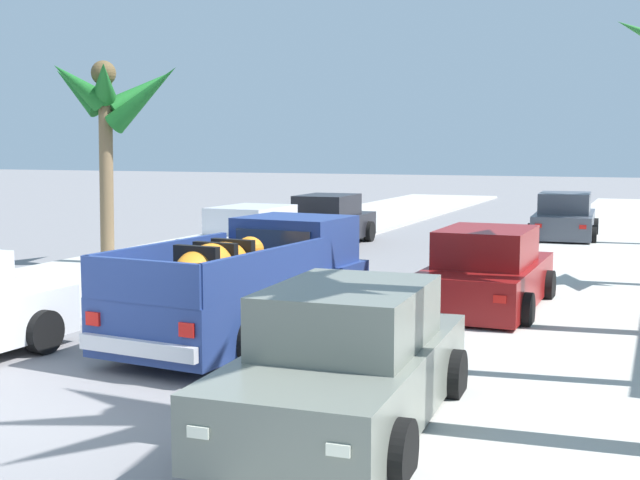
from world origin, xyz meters
TOP-DOWN VIEW (x-y plane):
  - ground_plane at (0.00, 0.00)m, footprint 160.00×160.00m
  - sidewalk_left at (-5.38, 12.00)m, footprint 5.14×60.00m
  - sidewalk_right at (5.38, 12.00)m, footprint 5.14×60.00m
  - curb_left at (-4.21, 12.00)m, footprint 0.16×60.00m
  - curb_right at (4.21, 12.00)m, footprint 0.16×60.00m
  - pickup_truck at (0.29, 4.53)m, footprint 2.50×5.34m
  - car_right_near at (-3.26, 16.54)m, footprint 2.11×4.30m
  - car_left_mid at (3.17, 1.09)m, footprint 2.18×4.33m
  - car_right_mid at (3.29, 20.49)m, footprint 2.19×4.33m
  - car_left_far at (-3.13, 11.27)m, footprint 2.09×4.29m
  - car_right_far at (3.29, 7.91)m, footprint 2.06×4.27m
  - palm_tree_right_back at (-6.38, 10.10)m, footprint 3.59×3.27m

SIDE VIEW (x-z plane):
  - ground_plane at x=0.00m, z-range 0.00..0.00m
  - curb_left at x=-4.21m, z-range 0.00..0.10m
  - curb_right at x=4.21m, z-range 0.00..0.10m
  - sidewalk_left at x=-5.38m, z-range 0.00..0.12m
  - sidewalk_right at x=5.38m, z-range 0.00..0.12m
  - car_right_near at x=-3.26m, z-range -0.06..1.48m
  - car_left_mid at x=3.17m, z-range -0.06..1.48m
  - car_right_mid at x=3.29m, z-range -0.06..1.48m
  - car_left_far at x=-3.13m, z-range -0.06..1.48m
  - car_right_far at x=3.29m, z-range -0.06..1.48m
  - pickup_truck at x=0.29m, z-range -0.09..1.71m
  - palm_tree_right_back at x=-6.38m, z-range 1.56..6.68m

